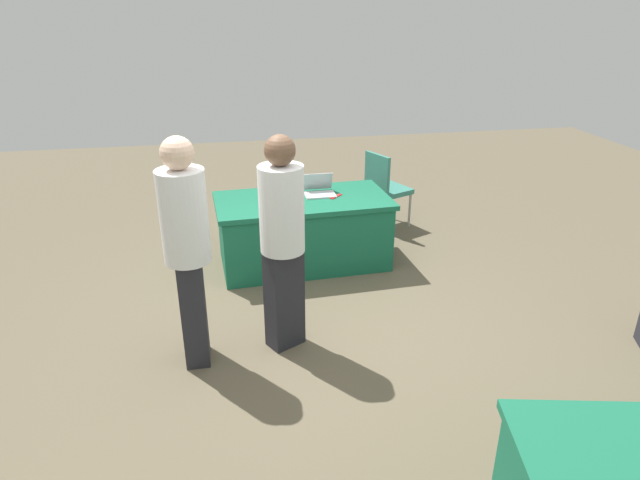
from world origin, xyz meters
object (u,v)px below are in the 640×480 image
Objects in this scene: chair_tucked_right at (385,185)px; person_organiser at (282,235)px; person_presenter at (187,243)px; table_foreground at (303,231)px; yarn_ball at (269,193)px; laptop_silver at (319,191)px; scissors_red at (336,196)px.

person_organiser is at bearing -57.24° from chair_tucked_right.
table_foreground is at bearing 144.62° from person_presenter.
person_presenter reaches higher than chair_tucked_right.
person_organiser is at bearing 88.22° from yarn_ball.
table_foreground is 1.65m from person_organiser.
laptop_silver is (-0.58, -1.59, -0.20)m from person_organiser.
table_foreground is 1.05× the size of person_organiser.
chair_tucked_right is 1.20m from laptop_silver.
scissors_red reaches higher than table_foreground.
chair_tucked_right is 8.28× the size of yarn_ball.
person_presenter reaches higher than table_foreground.
yarn_ball is at bearing 2.48° from laptop_silver.
laptop_silver reaches higher than yarn_ball.
person_organiser is 15.16× the size of yarn_ball.
laptop_silver is at bearing -151.98° from table_foreground.
chair_tucked_right reaches higher than yarn_ball.
person_organiser reaches higher than table_foreground.
person_presenter is 2.12m from laptop_silver.
yarn_ball is at bearing -52.43° from scissors_red.
table_foreground is at bearing -78.00° from chair_tucked_right.
yarn_ball is at bearing 154.97° from person_presenter.
chair_tucked_right reaches higher than laptop_silver.
person_presenter is 2.14m from scissors_red.
chair_tucked_right is at bearing -178.04° from scissors_red.
laptop_silver reaches higher than table_foreground.
person_presenter is 1.82m from yarn_ball.
person_presenter is at bearing -66.76° from chair_tucked_right.
person_presenter is 15.49× the size of yarn_ball.
table_foreground is at bearing 28.06° from laptop_silver.
scissors_red is at bearing 172.20° from yarn_ball.
laptop_silver is at bearing -177.56° from yarn_ball.
table_foreground is at bearing 47.05° from person_organiser.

